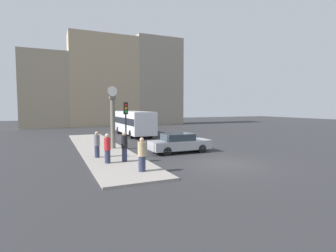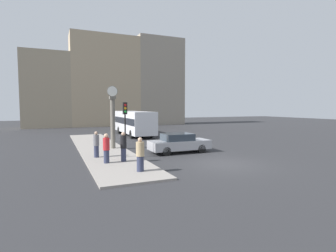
% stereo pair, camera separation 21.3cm
% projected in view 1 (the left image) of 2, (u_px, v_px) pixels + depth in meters
% --- Properties ---
extents(ground_plane, '(120.00, 120.00, 0.00)m').
position_uv_depth(ground_plane, '(226.00, 164.00, 15.37)').
color(ground_plane, '#2D2D30').
extents(sidewalk_corner, '(3.45, 21.09, 0.11)m').
position_uv_depth(sidewalk_corner, '(101.00, 148.00, 20.80)').
color(sidewalk_corner, gray).
rests_on(sidewalk_corner, ground_plane).
extents(building_row, '(27.48, 5.00, 16.12)m').
position_uv_depth(building_row, '(112.00, 83.00, 46.35)').
color(building_row, gray).
rests_on(building_row, ground_plane).
extents(sedan_car, '(4.44, 1.75, 1.41)m').
position_uv_depth(sedan_car, '(179.00, 143.00, 19.04)').
color(sedan_car, '#9E9EA3').
rests_on(sedan_car, ground_plane).
extents(bus_distant, '(2.49, 9.13, 2.80)m').
position_uv_depth(bus_distant, '(133.00, 122.00, 30.48)').
color(bus_distant, silver).
rests_on(bus_distant, ground_plane).
extents(traffic_light_near, '(0.26, 0.24, 3.52)m').
position_uv_depth(traffic_light_near, '(126.00, 118.00, 16.74)').
color(traffic_light_near, black).
rests_on(traffic_light_near, sidewalk_corner).
extents(street_clock, '(0.83, 0.47, 4.85)m').
position_uv_depth(street_clock, '(113.00, 119.00, 20.28)').
color(street_clock, '#666056').
rests_on(street_clock, sidewalk_corner).
extents(pedestrian_red_top, '(0.38, 0.38, 1.71)m').
position_uv_depth(pedestrian_red_top, '(107.00, 148.00, 14.99)').
color(pedestrian_red_top, '#2D334C').
rests_on(pedestrian_red_top, sidewalk_corner).
extents(pedestrian_tan_coat, '(0.42, 0.42, 1.71)m').
position_uv_depth(pedestrian_tan_coat, '(142.00, 155.00, 13.07)').
color(pedestrian_tan_coat, '#2D334C').
rests_on(pedestrian_tan_coat, sidewalk_corner).
extents(pedestrian_black_jacket, '(0.36, 0.36, 1.75)m').
position_uv_depth(pedestrian_black_jacket, '(124.00, 147.00, 15.46)').
color(pedestrian_black_jacket, '#2D334C').
rests_on(pedestrian_black_jacket, sidewalk_corner).
extents(pedestrian_grey_jacket, '(0.36, 0.36, 1.67)m').
position_uv_depth(pedestrian_grey_jacket, '(97.00, 145.00, 16.68)').
color(pedestrian_grey_jacket, '#2D334C').
rests_on(pedestrian_grey_jacket, sidewalk_corner).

